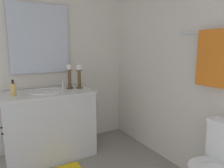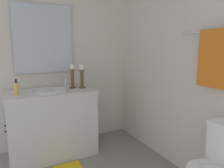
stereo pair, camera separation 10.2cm
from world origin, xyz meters
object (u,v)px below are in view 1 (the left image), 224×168
(sink_basin, at_px, (48,95))
(towel_bar, at_px, (215,32))
(vanity_cabinet, at_px, (50,124))
(towel_near_vanity, at_px, (211,58))
(mirror, at_px, (40,39))
(candle_holder_short, at_px, (69,76))
(soap_bottle, at_px, (13,89))
(candle_holder_tall, at_px, (79,76))

(sink_basin, bearing_deg, towel_bar, 41.08)
(vanity_cabinet, xyz_separation_m, towel_near_vanity, (1.34, 1.15, 0.84))
(towel_bar, height_order, towel_near_vanity, towel_near_vanity)
(mirror, bearing_deg, candle_holder_short, 52.90)
(sink_basin, bearing_deg, mirror, -179.80)
(mirror, relative_size, soap_bottle, 4.82)
(towel_bar, bearing_deg, mirror, -144.20)
(candle_holder_tall, bearing_deg, towel_bar, 29.26)
(vanity_cabinet, height_order, soap_bottle, soap_bottle)
(candle_holder_tall, bearing_deg, mirror, -123.25)
(mirror, bearing_deg, vanity_cabinet, -0.01)
(candle_holder_short, bearing_deg, sink_basin, -79.31)
(sink_basin, xyz_separation_m, towel_near_vanity, (1.34, 1.15, 0.47))
(mirror, bearing_deg, towel_near_vanity, 35.38)
(mirror, relative_size, towel_near_vanity, 1.70)
(soap_bottle, height_order, towel_bar, towel_bar)
(vanity_cabinet, distance_m, towel_bar, 2.07)
(sink_basin, relative_size, candle_holder_tall, 1.31)
(candle_holder_short, xyz_separation_m, towel_near_vanity, (1.39, 0.85, 0.27))
(vanity_cabinet, distance_m, candle_holder_short, 0.65)
(sink_basin, bearing_deg, vanity_cabinet, -90.00)
(mirror, distance_m, towel_near_vanity, 1.99)
(candle_holder_tall, xyz_separation_m, soap_bottle, (0.06, -0.79, -0.09))
(towel_near_vanity, bearing_deg, towel_bar, 90.00)
(vanity_cabinet, relative_size, towel_near_vanity, 2.09)
(vanity_cabinet, relative_size, towel_bar, 1.41)
(candle_holder_short, relative_size, soap_bottle, 1.72)
(candle_holder_tall, bearing_deg, vanity_cabinet, -88.57)
(vanity_cabinet, height_order, towel_bar, towel_bar)
(mirror, height_order, soap_bottle, mirror)
(candle_holder_short, distance_m, towel_bar, 1.72)
(vanity_cabinet, relative_size, sink_basin, 2.64)
(mirror, height_order, towel_bar, mirror)
(candle_holder_tall, distance_m, candle_holder_short, 0.12)
(vanity_cabinet, xyz_separation_m, mirror, (-0.28, 0.00, 1.05))
(sink_basin, distance_m, candle_holder_short, 0.36)
(soap_bottle, height_order, towel_near_vanity, towel_near_vanity)
(soap_bottle, bearing_deg, candle_holder_tall, 94.18)
(mirror, distance_m, towel_bar, 1.99)
(candle_holder_tall, xyz_separation_m, towel_bar, (1.35, 0.75, 0.50))
(soap_bottle, relative_size, towel_bar, 0.24)
(candle_holder_short, height_order, towel_near_vanity, towel_near_vanity)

